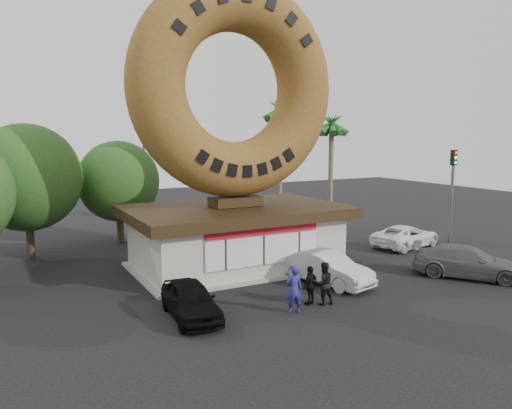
{
  "coord_description": "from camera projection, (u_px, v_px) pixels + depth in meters",
  "views": [
    {
      "loc": [
        -11.3,
        -17.39,
        7.08
      ],
      "look_at": [
        0.16,
        4.0,
        3.61
      ],
      "focal_mm": 35.0,
      "sensor_mm": 36.0,
      "label": 1
    }
  ],
  "objects": [
    {
      "name": "palm_near",
      "position": [
        280.0,
        115.0,
        35.99
      ],
      "size": [
        2.6,
        2.6,
        9.75
      ],
      "color": "#726651",
      "rests_on": "ground"
    },
    {
      "name": "person_right",
      "position": [
        310.0,
        285.0,
        20.7
      ],
      "size": [
        1.05,
        0.75,
        1.65
      ],
      "primitive_type": "imported",
      "rotation": [
        0.0,
        0.0,
        3.55
      ],
      "color": "black",
      "rests_on": "ground"
    },
    {
      "name": "donut_shop",
      "position": [
        236.0,
        235.0,
        26.42
      ],
      "size": [
        11.2,
        7.2,
        3.8
      ],
      "color": "beige",
      "rests_on": "ground"
    },
    {
      "name": "tree_west",
      "position": [
        27.0,
        178.0,
        27.7
      ],
      "size": [
        6.0,
        6.0,
        7.65
      ],
      "color": "#473321",
      "rests_on": "ground"
    },
    {
      "name": "palm_far",
      "position": [
        332.0,
        128.0,
        36.45
      ],
      "size": [
        2.6,
        2.6,
        8.75
      ],
      "color": "#726651",
      "rests_on": "ground"
    },
    {
      "name": "person_left",
      "position": [
        294.0,
        289.0,
        19.74
      ],
      "size": [
        0.77,
        0.58,
        1.92
      ],
      "primitive_type": "imported",
      "rotation": [
        0.0,
        0.0,
        2.95
      ],
      "color": "navy",
      "rests_on": "ground"
    },
    {
      "name": "tree_mid",
      "position": [
        119.0,
        181.0,
        32.1
      ],
      "size": [
        5.2,
        5.2,
        6.63
      ],
      "color": "#473321",
      "rests_on": "ground"
    },
    {
      "name": "car_grey",
      "position": [
        468.0,
        262.0,
        24.69
      ],
      "size": [
        4.95,
        5.51,
        1.54
      ],
      "primitive_type": "imported",
      "rotation": [
        0.0,
        0.0,
        0.66
      ],
      "color": "slate",
      "rests_on": "ground"
    },
    {
      "name": "ground",
      "position": [
        296.0,
        299.0,
        21.45
      ],
      "size": [
        90.0,
        90.0,
        0.0
      ],
      "primitive_type": "plane",
      "color": "black",
      "rests_on": "ground"
    },
    {
      "name": "street_lamp",
      "position": [
        147.0,
        172.0,
        33.91
      ],
      "size": [
        2.11,
        0.2,
        8.0
      ],
      "color": "#59595E",
      "rests_on": "ground"
    },
    {
      "name": "traffic_signal",
      "position": [
        452.0,
        186.0,
        30.94
      ],
      "size": [
        0.3,
        0.38,
        6.07
      ],
      "color": "#59595E",
      "rests_on": "ground"
    },
    {
      "name": "car_silver",
      "position": [
        327.0,
        268.0,
        23.57
      ],
      "size": [
        2.7,
        4.88,
        1.52
      ],
      "primitive_type": "imported",
      "rotation": [
        0.0,
        0.0,
        0.25
      ],
      "color": "#B1B2B7",
      "rests_on": "ground"
    },
    {
      "name": "car_white",
      "position": [
        406.0,
        236.0,
        31.29
      ],
      "size": [
        5.27,
        3.18,
        1.37
      ],
      "primitive_type": "imported",
      "rotation": [
        0.0,
        0.0,
        1.77
      ],
      "color": "white",
      "rests_on": "ground"
    },
    {
      "name": "car_black",
      "position": [
        191.0,
        300.0,
        19.25
      ],
      "size": [
        2.02,
        4.28,
        1.41
      ],
      "primitive_type": "imported",
      "rotation": [
        0.0,
        0.0,
        -0.09
      ],
      "color": "black",
      "rests_on": "ground"
    },
    {
      "name": "person_center",
      "position": [
        323.0,
        283.0,
        20.73
      ],
      "size": [
        0.98,
        0.82,
        1.8
      ],
      "primitive_type": "imported",
      "rotation": [
        0.0,
        0.0,
        2.97
      ],
      "color": "black",
      "rests_on": "ground"
    },
    {
      "name": "giant_donut",
      "position": [
        235.0,
        88.0,
        25.36
      ],
      "size": [
        11.17,
        2.85,
        11.17
      ],
      "primitive_type": "torus",
      "rotation": [
        1.57,
        0.0,
        0.0
      ],
      "color": "brown",
      "rests_on": "donut_shop"
    }
  ]
}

